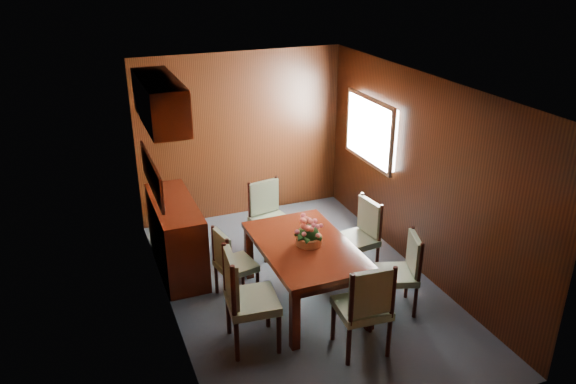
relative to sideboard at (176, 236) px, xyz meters
name	(u,v)px	position (x,y,z in m)	size (l,w,h in m)	color
ground	(302,288)	(1.25, -1.00, -0.45)	(4.50, 4.50, 0.00)	#343D47
room_shell	(283,149)	(1.15, -0.67, 1.18)	(3.06, 4.52, 2.41)	black
sideboard	(176,236)	(0.00, 0.00, 0.00)	(0.48, 1.40, 0.90)	black
dining_table	(305,253)	(1.18, -1.24, 0.17)	(0.97, 1.55, 0.72)	black
chair_left_near	(244,295)	(0.32, -1.72, 0.14)	(0.53, 0.55, 1.06)	black
chair_left_far	(230,261)	(0.43, -0.88, 0.03)	(0.46, 0.48, 0.87)	black
chair_right_near	(404,268)	(2.11, -1.75, 0.05)	(0.53, 0.54, 0.90)	black
chair_right_far	(362,232)	(2.07, -0.88, 0.07)	(0.47, 0.49, 0.94)	black
chair_head	(366,304)	(1.36, -2.27, 0.11)	(0.52, 0.50, 1.02)	black
chair_foot	(268,213)	(1.20, 0.02, 0.08)	(0.53, 0.51, 0.96)	black
flower_centerpiece	(309,231)	(1.22, -1.24, 0.42)	(0.31, 0.31, 0.31)	#BB6439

